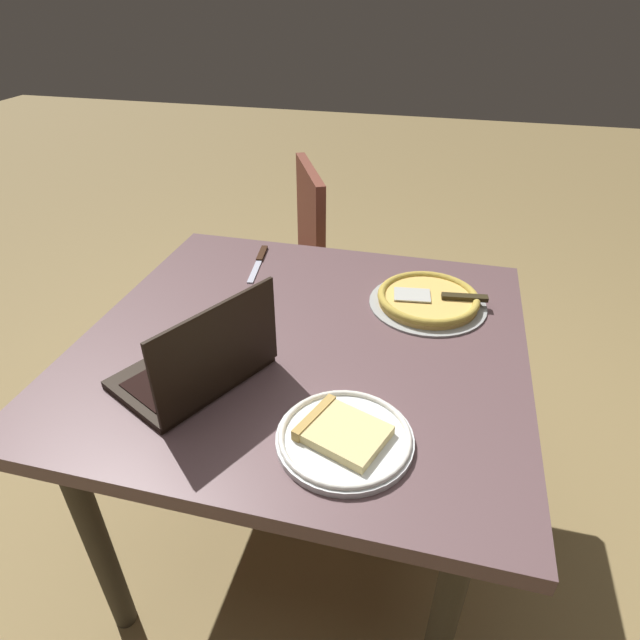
% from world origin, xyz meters
% --- Properties ---
extents(ground_plane, '(12.00, 12.00, 0.00)m').
position_xyz_m(ground_plane, '(0.00, 0.00, 0.00)').
color(ground_plane, olive).
extents(dining_table, '(1.03, 1.09, 0.75)m').
position_xyz_m(dining_table, '(0.00, 0.00, 0.66)').
color(dining_table, brown).
rests_on(dining_table, ground_plane).
extents(laptop, '(0.39, 0.35, 0.23)m').
position_xyz_m(laptop, '(-0.21, 0.17, 0.80)').
color(laptop, black).
rests_on(laptop, dining_table).
extents(pizza_plate, '(0.27, 0.27, 0.04)m').
position_xyz_m(pizza_plate, '(-0.32, -0.17, 0.77)').
color(pizza_plate, white).
rests_on(pizza_plate, dining_table).
extents(pizza_tray, '(0.32, 0.32, 0.04)m').
position_xyz_m(pizza_tray, '(0.23, -0.29, 0.77)').
color(pizza_tray, '#9A9D9A').
rests_on(pizza_tray, dining_table).
extents(table_knife, '(0.24, 0.05, 0.01)m').
position_xyz_m(table_knife, '(0.37, 0.25, 0.76)').
color(table_knife, '#B7BACD').
rests_on(table_knife, dining_table).
extents(chair_near, '(0.59, 0.59, 0.90)m').
position_xyz_m(chair_near, '(0.81, 0.32, 0.51)').
color(chair_near, brown).
rests_on(chair_near, ground_plane).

